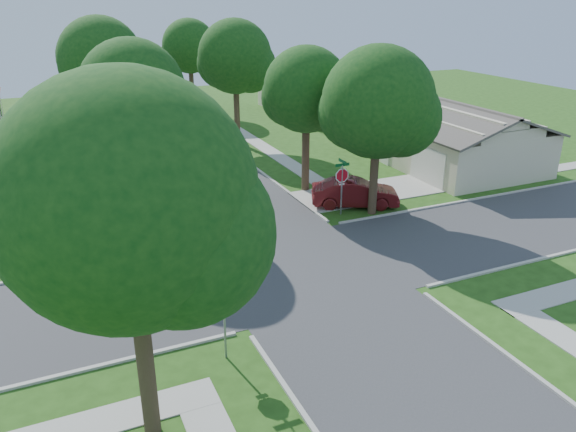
{
  "coord_description": "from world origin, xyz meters",
  "views": [
    {
      "loc": [
        -9.0,
        -19.21,
        10.89
      ],
      "look_at": [
        0.46,
        1.98,
        1.6
      ],
      "focal_mm": 35.0,
      "sensor_mm": 36.0,
      "label": 1
    }
  ],
  "objects_px": {
    "tree_e_near": "(307,94)",
    "house_ne_near": "(441,139)",
    "tree_ne_corner": "(379,107)",
    "car_curb_east": "(163,112)",
    "tree_w_near": "(134,97)",
    "stop_sign_ne": "(342,178)",
    "tree_e_mid": "(236,60)",
    "tree_sw_corner": "(131,212)",
    "tree_e_far": "(190,49)",
    "stop_sign_sw": "(223,302)",
    "tree_w_far": "(85,58)",
    "house_ne_far": "(321,97)",
    "car_driveway": "(355,193)",
    "tree_w_mid": "(102,63)",
    "car_curb_west": "(99,100)"
  },
  "relations": [
    {
      "from": "tree_e_near",
      "to": "house_ne_near",
      "type": "xyz_separation_m",
      "value": [
        11.24,
        1.99,
        -4.13
      ]
    },
    {
      "from": "tree_ne_corner",
      "to": "car_curb_east",
      "type": "height_order",
      "value": "tree_ne_corner"
    },
    {
      "from": "tree_e_near",
      "to": "tree_w_near",
      "type": "bearing_deg",
      "value": 180.0
    },
    {
      "from": "stop_sign_ne",
      "to": "tree_e_mid",
      "type": "height_order",
      "value": "tree_e_mid"
    },
    {
      "from": "tree_ne_corner",
      "to": "tree_sw_corner",
      "type": "bearing_deg",
      "value": -140.93
    },
    {
      "from": "tree_e_far",
      "to": "tree_w_near",
      "type": "distance_m",
      "value": 26.71
    },
    {
      "from": "tree_e_near",
      "to": "tree_e_far",
      "type": "xyz_separation_m",
      "value": [
        0.0,
        25.0,
        0.34
      ]
    },
    {
      "from": "tree_e_mid",
      "to": "stop_sign_sw",
      "type": "bearing_deg",
      "value": -110.2
    },
    {
      "from": "stop_sign_sw",
      "to": "tree_e_mid",
      "type": "xyz_separation_m",
      "value": [
        9.46,
        25.71,
        4.22
      ]
    },
    {
      "from": "tree_w_far",
      "to": "house_ne_near",
      "type": "height_order",
      "value": "tree_w_far"
    },
    {
      "from": "stop_sign_sw",
      "to": "tree_w_far",
      "type": "xyz_separation_m",
      "value": [
        0.05,
        38.71,
        3.48
      ]
    },
    {
      "from": "tree_w_far",
      "to": "house_ne_far",
      "type": "bearing_deg",
      "value": -13.64
    },
    {
      "from": "house_ne_near",
      "to": "tree_e_near",
      "type": "bearing_deg",
      "value": -169.96
    },
    {
      "from": "stop_sign_ne",
      "to": "tree_e_near",
      "type": "bearing_deg",
      "value": 89.32
    },
    {
      "from": "tree_ne_corner",
      "to": "house_ne_near",
      "type": "distance_m",
      "value": 12.47
    },
    {
      "from": "stop_sign_ne",
      "to": "tree_e_near",
      "type": "xyz_separation_m",
      "value": [
        0.05,
        4.31,
        3.61
      ]
    },
    {
      "from": "tree_e_far",
      "to": "car_driveway",
      "type": "relative_size",
      "value": 1.87
    },
    {
      "from": "tree_e_far",
      "to": "tree_sw_corner",
      "type": "bearing_deg",
      "value": -106.56
    },
    {
      "from": "tree_w_near",
      "to": "tree_w_far",
      "type": "relative_size",
      "value": 1.12
    },
    {
      "from": "tree_e_mid",
      "to": "house_ne_near",
      "type": "height_order",
      "value": "tree_e_mid"
    },
    {
      "from": "house_ne_far",
      "to": "house_ne_near",
      "type": "bearing_deg",
      "value": -90.0
    },
    {
      "from": "tree_e_near",
      "to": "tree_ne_corner",
      "type": "xyz_separation_m",
      "value": [
        1.61,
        -4.8,
        -0.05
      ]
    },
    {
      "from": "tree_w_near",
      "to": "tree_w_mid",
      "type": "relative_size",
      "value": 0.94
    },
    {
      "from": "house_ne_near",
      "to": "tree_w_far",
      "type": "bearing_deg",
      "value": 131.9
    },
    {
      "from": "stop_sign_ne",
      "to": "tree_ne_corner",
      "type": "height_order",
      "value": "tree_ne_corner"
    },
    {
      "from": "tree_w_mid",
      "to": "tree_w_far",
      "type": "xyz_separation_m",
      "value": [
        -0.01,
        13.0,
        -0.98
      ]
    },
    {
      "from": "tree_sw_corner",
      "to": "car_curb_west",
      "type": "distance_m",
      "value": 48.2
    },
    {
      "from": "car_curb_east",
      "to": "car_curb_west",
      "type": "bearing_deg",
      "value": 107.8
    },
    {
      "from": "tree_e_mid",
      "to": "car_curb_east",
      "type": "distance_m",
      "value": 12.27
    },
    {
      "from": "stop_sign_sw",
      "to": "tree_e_far",
      "type": "relative_size",
      "value": 0.34
    },
    {
      "from": "tree_e_mid",
      "to": "tree_w_mid",
      "type": "height_order",
      "value": "tree_w_mid"
    },
    {
      "from": "tree_e_far",
      "to": "tree_w_near",
      "type": "height_order",
      "value": "tree_w_near"
    },
    {
      "from": "stop_sign_ne",
      "to": "tree_w_near",
      "type": "height_order",
      "value": "tree_w_near"
    },
    {
      "from": "car_curb_east",
      "to": "tree_ne_corner",
      "type": "bearing_deg",
      "value": -86.81
    },
    {
      "from": "stop_sign_sw",
      "to": "tree_sw_corner",
      "type": "bearing_deg",
      "value": -140.03
    },
    {
      "from": "stop_sign_ne",
      "to": "car_driveway",
      "type": "bearing_deg",
      "value": 31.61
    },
    {
      "from": "tree_e_far",
      "to": "tree_sw_corner",
      "type": "distance_m",
      "value": 42.77
    },
    {
      "from": "tree_w_near",
      "to": "house_ne_far",
      "type": "height_order",
      "value": "tree_w_near"
    },
    {
      "from": "tree_sw_corner",
      "to": "house_ne_far",
      "type": "relative_size",
      "value": 0.7
    },
    {
      "from": "tree_e_near",
      "to": "tree_w_near",
      "type": "distance_m",
      "value": 9.41
    },
    {
      "from": "car_driveway",
      "to": "tree_ne_corner",
      "type": "bearing_deg",
      "value": -140.16
    },
    {
      "from": "house_ne_near",
      "to": "tree_e_mid",
      "type": "bearing_deg",
      "value": 138.3
    },
    {
      "from": "car_driveway",
      "to": "house_ne_near",
      "type": "bearing_deg",
      "value": -36.9
    },
    {
      "from": "tree_w_far",
      "to": "car_driveway",
      "type": "xyz_separation_m",
      "value": [
        10.65,
        -28.51,
        -4.74
      ]
    },
    {
      "from": "car_curb_east",
      "to": "tree_e_near",
      "type": "bearing_deg",
      "value": -88.54
    },
    {
      "from": "house_ne_far",
      "to": "car_driveway",
      "type": "bearing_deg",
      "value": -113.04
    },
    {
      "from": "stop_sign_sw",
      "to": "tree_w_mid",
      "type": "xyz_separation_m",
      "value": [
        0.06,
        25.71,
        4.46
      ]
    },
    {
      "from": "tree_w_near",
      "to": "tree_ne_corner",
      "type": "relative_size",
      "value": 1.04
    },
    {
      "from": "tree_e_mid",
      "to": "car_curb_east",
      "type": "height_order",
      "value": "tree_e_mid"
    },
    {
      "from": "tree_sw_corner",
      "to": "house_ne_far",
      "type": "xyz_separation_m",
      "value": [
        23.43,
        35.99,
        -4.75
      ]
    }
  ]
}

